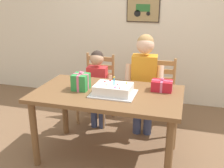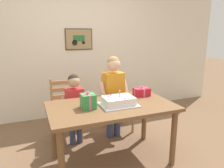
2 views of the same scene
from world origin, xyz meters
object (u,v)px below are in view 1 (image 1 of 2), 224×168
gift_box_beside_cake (162,86)px  chair_left (97,88)px  gift_box_red_large (81,82)px  chair_right (158,94)px  birthday_cake (113,90)px  dining_table (108,101)px  child_younger (97,82)px  child_older (144,76)px

gift_box_beside_cake → chair_left: (-0.94, 0.64, -0.34)m
gift_box_red_large → chair_right: size_ratio=0.22×
birthday_cake → dining_table: bearing=151.3°
dining_table → birthday_cake: birthday_cake is taller
birthday_cake → gift_box_beside_cake: 0.51m
dining_table → child_younger: bearing=118.1°
dining_table → gift_box_beside_cake: size_ratio=7.02×
gift_box_beside_cake → child_younger: size_ratio=0.21×
chair_right → child_older: child_older is taller
birthday_cake → chair_left: size_ratio=0.48×
gift_box_red_large → gift_box_beside_cake: bearing=13.6°
dining_table → birthday_cake: 0.17m
chair_left → chair_right: bearing=0.0°
chair_right → dining_table: bearing=-116.6°
gift_box_red_large → gift_box_beside_cake: 0.84m
child_older → dining_table: bearing=-114.2°
gift_box_beside_cake → chair_right: bearing=99.3°
birthday_cake → chair_left: 1.06m
child_younger → gift_box_red_large: bearing=-86.7°
dining_table → birthday_cake: (0.07, -0.04, 0.15)m
child_younger → chair_left: bearing=112.1°
chair_right → child_younger: child_younger is taller
birthday_cake → gift_box_red_large: bearing=173.1°
birthday_cake → gift_box_beside_cake: bearing=28.2°
gift_box_beside_cake → chair_left: size_ratio=0.23×
dining_table → gift_box_beside_cake: (0.53, 0.20, 0.15)m
dining_table → chair_left: size_ratio=1.63×
dining_table → child_younger: child_younger is taller
gift_box_beside_cake → child_younger: child_younger is taller
gift_box_beside_cake → child_older: 0.48m
chair_left → chair_right: (0.84, 0.00, 0.00)m
birthday_cake → chair_left: (-0.49, 0.88, -0.34)m
chair_left → gift_box_beside_cake: bearing=-34.1°
birthday_cake → gift_box_beside_cake: size_ratio=2.05×
dining_table → gift_box_red_large: size_ratio=7.43×
gift_box_red_large → child_older: child_older is taller
dining_table → child_older: bearing=65.8°
child_older → child_younger: size_ratio=1.22×
chair_right → gift_box_red_large: bearing=-130.3°
child_older → birthday_cake: bearing=-107.1°
gift_box_red_large → child_older: size_ratio=0.16×
birthday_cake → chair_right: birthday_cake is taller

